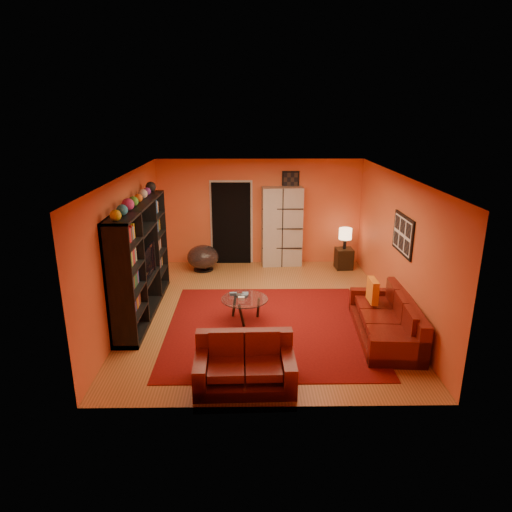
{
  "coord_description": "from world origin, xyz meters",
  "views": [
    {
      "loc": [
        -0.24,
        -8.08,
        3.7
      ],
      "look_at": [
        -0.13,
        0.1,
        1.08
      ],
      "focal_mm": 32.0,
      "sensor_mm": 36.0,
      "label": 1
    }
  ],
  "objects_px": {
    "entertainment_unit": "(141,260)",
    "coffee_table": "(245,301)",
    "tv": "(143,263)",
    "side_table": "(344,258)",
    "loveseat": "(245,364)",
    "sofa": "(390,321)",
    "table_lamp": "(345,234)",
    "storage_cabinet": "(282,227)",
    "bowl_chair": "(203,257)"
  },
  "relations": [
    {
      "from": "tv",
      "to": "side_table",
      "type": "height_order",
      "value": "tv"
    },
    {
      "from": "loveseat",
      "to": "table_lamp",
      "type": "xyz_separation_m",
      "value": [
        2.38,
        4.9,
        0.58
      ]
    },
    {
      "from": "storage_cabinet",
      "to": "side_table",
      "type": "relative_size",
      "value": 3.9
    },
    {
      "from": "bowl_chair",
      "to": "sofa",
      "type": "bearing_deg",
      "value": -44.43
    },
    {
      "from": "tv",
      "to": "side_table",
      "type": "xyz_separation_m",
      "value": [
        4.28,
        2.51,
        -0.75
      ]
    },
    {
      "from": "coffee_table",
      "to": "side_table",
      "type": "height_order",
      "value": "side_table"
    },
    {
      "from": "side_table",
      "to": "table_lamp",
      "type": "height_order",
      "value": "table_lamp"
    },
    {
      "from": "entertainment_unit",
      "to": "coffee_table",
      "type": "height_order",
      "value": "entertainment_unit"
    },
    {
      "from": "sofa",
      "to": "storage_cabinet",
      "type": "bearing_deg",
      "value": 116.34
    },
    {
      "from": "storage_cabinet",
      "to": "bowl_chair",
      "type": "xyz_separation_m",
      "value": [
        -1.92,
        -0.41,
        -0.65
      ]
    },
    {
      "from": "entertainment_unit",
      "to": "bowl_chair",
      "type": "height_order",
      "value": "entertainment_unit"
    },
    {
      "from": "coffee_table",
      "to": "entertainment_unit",
      "type": "bearing_deg",
      "value": 167.91
    },
    {
      "from": "entertainment_unit",
      "to": "storage_cabinet",
      "type": "distance_m",
      "value": 3.98
    },
    {
      "from": "sofa",
      "to": "loveseat",
      "type": "relative_size",
      "value": 1.57
    },
    {
      "from": "sofa",
      "to": "table_lamp",
      "type": "bearing_deg",
      "value": 95.27
    },
    {
      "from": "entertainment_unit",
      "to": "coffee_table",
      "type": "distance_m",
      "value": 2.08
    },
    {
      "from": "coffee_table",
      "to": "side_table",
      "type": "bearing_deg",
      "value": 50.35
    },
    {
      "from": "coffee_table",
      "to": "bowl_chair",
      "type": "relative_size",
      "value": 1.12
    },
    {
      "from": "sofa",
      "to": "side_table",
      "type": "bearing_deg",
      "value": 95.27
    },
    {
      "from": "entertainment_unit",
      "to": "tv",
      "type": "distance_m",
      "value": 0.08
    },
    {
      "from": "entertainment_unit",
      "to": "storage_cabinet",
      "type": "height_order",
      "value": "entertainment_unit"
    },
    {
      "from": "tv",
      "to": "sofa",
      "type": "bearing_deg",
      "value": -103.17
    },
    {
      "from": "entertainment_unit",
      "to": "coffee_table",
      "type": "xyz_separation_m",
      "value": [
        1.93,
        -0.41,
        -0.66
      ]
    },
    {
      "from": "sofa",
      "to": "side_table",
      "type": "distance_m",
      "value": 3.54
    },
    {
      "from": "bowl_chair",
      "to": "side_table",
      "type": "height_order",
      "value": "bowl_chair"
    },
    {
      "from": "sofa",
      "to": "loveseat",
      "type": "distance_m",
      "value": 2.81
    },
    {
      "from": "table_lamp",
      "to": "loveseat",
      "type": "bearing_deg",
      "value": -115.87
    },
    {
      "from": "coffee_table",
      "to": "bowl_chair",
      "type": "distance_m",
      "value": 2.99
    },
    {
      "from": "sofa",
      "to": "coffee_table",
      "type": "relative_size",
      "value": 2.6
    },
    {
      "from": "tv",
      "to": "table_lamp",
      "type": "relative_size",
      "value": 1.93
    },
    {
      "from": "tv",
      "to": "coffee_table",
      "type": "relative_size",
      "value": 1.16
    },
    {
      "from": "storage_cabinet",
      "to": "table_lamp",
      "type": "height_order",
      "value": "storage_cabinet"
    },
    {
      "from": "tv",
      "to": "table_lamp",
      "type": "height_order",
      "value": "tv"
    },
    {
      "from": "sofa",
      "to": "coffee_table",
      "type": "height_order",
      "value": "sofa"
    },
    {
      "from": "tv",
      "to": "coffee_table",
      "type": "bearing_deg",
      "value": -101.33
    },
    {
      "from": "sofa",
      "to": "bowl_chair",
      "type": "bearing_deg",
      "value": 139.5
    },
    {
      "from": "storage_cabinet",
      "to": "sofa",
      "type": "bearing_deg",
      "value": -71.5
    },
    {
      "from": "table_lamp",
      "to": "coffee_table",
      "type": "bearing_deg",
      "value": -129.65
    },
    {
      "from": "table_lamp",
      "to": "bowl_chair",
      "type": "bearing_deg",
      "value": -178.48
    },
    {
      "from": "tv",
      "to": "coffee_table",
      "type": "height_order",
      "value": "tv"
    },
    {
      "from": "sofa",
      "to": "loveseat",
      "type": "bearing_deg",
      "value": -147.07
    },
    {
      "from": "coffee_table",
      "to": "storage_cabinet",
      "type": "bearing_deg",
      "value": 74.54
    },
    {
      "from": "loveseat",
      "to": "coffee_table",
      "type": "distance_m",
      "value": 2.01
    },
    {
      "from": "storage_cabinet",
      "to": "table_lamp",
      "type": "relative_size",
      "value": 3.82
    },
    {
      "from": "loveseat",
      "to": "bowl_chair",
      "type": "relative_size",
      "value": 1.86
    },
    {
      "from": "entertainment_unit",
      "to": "table_lamp",
      "type": "relative_size",
      "value": 5.88
    },
    {
      "from": "sofa",
      "to": "table_lamp",
      "type": "relative_size",
      "value": 4.35
    },
    {
      "from": "storage_cabinet",
      "to": "table_lamp",
      "type": "distance_m",
      "value": 1.55
    },
    {
      "from": "entertainment_unit",
      "to": "loveseat",
      "type": "bearing_deg",
      "value": -51.11
    },
    {
      "from": "entertainment_unit",
      "to": "sofa",
      "type": "height_order",
      "value": "entertainment_unit"
    }
  ]
}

